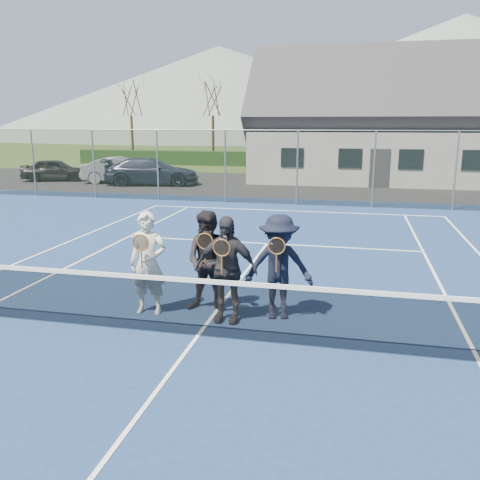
{
  "coord_description": "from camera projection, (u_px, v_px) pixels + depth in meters",
  "views": [
    {
      "loc": [
        2.28,
        -7.1,
        3.29
      ],
      "look_at": [
        0.34,
        1.5,
        1.25
      ],
      "focal_mm": 38.0,
      "sensor_mm": 36.0,
      "label": 1
    }
  ],
  "objects": [
    {
      "name": "player_b",
      "position": [
        210.0,
        262.0,
        8.87
      ],
      "size": [
        0.88,
        0.69,
        1.8
      ],
      "color": "black",
      "rests_on": "court_surface"
    },
    {
      "name": "clubhouse",
      "position": [
        389.0,
        110.0,
        29.03
      ],
      "size": [
        15.6,
        8.2,
        7.7
      ],
      "color": "silver",
      "rests_on": "ground"
    },
    {
      "name": "perimeter_fence",
      "position": [
        297.0,
        168.0,
        20.47
      ],
      "size": [
        30.07,
        0.07,
        3.02
      ],
      "color": "slate",
      "rests_on": "ground"
    },
    {
      "name": "tree_b",
      "position": [
        212.0,
        90.0,
        39.97
      ],
      "size": [
        3.2,
        3.2,
        7.77
      ],
      "color": "#321E12",
      "rests_on": "ground"
    },
    {
      "name": "court_markings",
      "position": [
        198.0,
        336.0,
        7.98
      ],
      "size": [
        11.03,
        23.83,
        0.01
      ],
      "color": "white",
      "rests_on": "court_surface"
    },
    {
      "name": "tarmac_carpark",
      "position": [
        237.0,
        184.0,
        27.84
      ],
      "size": [
        40.0,
        12.0,
        0.01
      ],
      "primitive_type": "cube",
      "color": "black",
      "rests_on": "ground"
    },
    {
      "name": "tree_a",
      "position": [
        130.0,
        91.0,
        41.47
      ],
      "size": [
        3.2,
        3.2,
        7.77
      ],
      "color": "#3B2315",
      "rests_on": "ground"
    },
    {
      "name": "tennis_net",
      "position": [
        197.0,
        305.0,
        7.86
      ],
      "size": [
        11.68,
        0.08,
        1.1
      ],
      "color": "slate",
      "rests_on": "ground"
    },
    {
      "name": "player_c",
      "position": [
        226.0,
        269.0,
        8.42
      ],
      "size": [
        1.06,
        0.51,
        1.8
      ],
      "color": "#26272C",
      "rests_on": "court_surface"
    },
    {
      "name": "hill_centre",
      "position": [
        460.0,
        79.0,
        91.49
      ],
      "size": [
        120.0,
        120.0,
        22.0
      ],
      "primitive_type": "cone",
      "color": "slate",
      "rests_on": "ground"
    },
    {
      "name": "car_b",
      "position": [
        122.0,
        170.0,
        28.17
      ],
      "size": [
        4.51,
        2.17,
        1.43
      ],
      "primitive_type": "imported",
      "rotation": [
        0.0,
        0.0,
        1.73
      ],
      "color": "gray",
      "rests_on": "ground"
    },
    {
      "name": "hedge_row",
      "position": [
        325.0,
        160.0,
        38.27
      ],
      "size": [
        40.0,
        1.2,
        1.1
      ],
      "primitive_type": "cube",
      "color": "black",
      "rests_on": "ground"
    },
    {
      "name": "ground",
      "position": [
        310.0,
        186.0,
        26.99
      ],
      "size": [
        220.0,
        220.0,
        0.0
      ],
      "primitive_type": "plane",
      "color": "#304619",
      "rests_on": "ground"
    },
    {
      "name": "player_a",
      "position": [
        148.0,
        263.0,
        8.77
      ],
      "size": [
        0.68,
        0.52,
        1.8
      ],
      "color": "beige",
      "rests_on": "court_surface"
    },
    {
      "name": "hill_west",
      "position": [
        219.0,
        94.0,
        101.6
      ],
      "size": [
        110.0,
        110.0,
        18.0
      ],
      "primitive_type": "cone",
      "color": "#516259",
      "rests_on": "ground"
    },
    {
      "name": "car_a",
      "position": [
        55.0,
        170.0,
        29.32
      ],
      "size": [
        4.03,
        2.64,
        1.27
      ],
      "primitive_type": "imported",
      "rotation": [
        0.0,
        0.0,
        1.9
      ],
      "color": "black",
      "rests_on": "ground"
    },
    {
      "name": "car_c",
      "position": [
        152.0,
        171.0,
        27.35
      ],
      "size": [
        5.33,
        2.91,
        1.46
      ],
      "primitive_type": "imported",
      "rotation": [
        0.0,
        0.0,
        1.75
      ],
      "color": "#1A2035",
      "rests_on": "ground"
    },
    {
      "name": "tree_c",
      "position": [
        355.0,
        88.0,
        37.61
      ],
      "size": [
        3.2,
        3.2,
        7.77
      ],
      "color": "#321E12",
      "rests_on": "ground"
    },
    {
      "name": "player_d",
      "position": [
        279.0,
        267.0,
        8.54
      ],
      "size": [
        1.28,
        0.91,
        1.8
      ],
      "color": "black",
      "rests_on": "court_surface"
    },
    {
      "name": "court_surface",
      "position": [
        198.0,
        337.0,
        7.98
      ],
      "size": [
        30.0,
        30.0,
        0.02
      ],
      "primitive_type": "cube",
      "color": "navy",
      "rests_on": "ground"
    }
  ]
}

